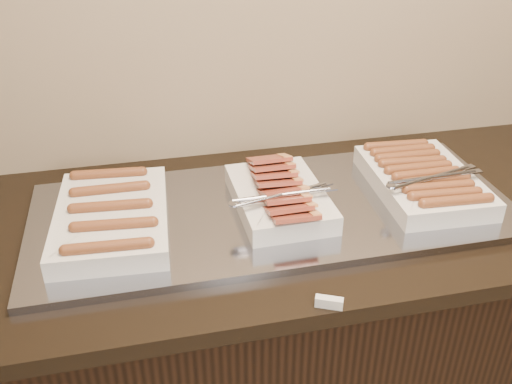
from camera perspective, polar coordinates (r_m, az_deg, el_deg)
counter at (r=1.73m, az=2.46°, el=-14.68°), size 2.06×0.76×0.90m
warming_tray at (r=1.44m, az=1.82°, el=-1.86°), size 1.20×0.50×0.02m
dish_left at (r=1.39m, az=-14.23°, el=-2.38°), size 0.28×0.40×0.07m
dish_center at (r=1.41m, az=2.36°, el=-0.37°), size 0.27×0.34×0.09m
dish_right at (r=1.55m, az=16.35°, el=1.25°), size 0.28×0.38×0.08m
label_holder at (r=1.17m, az=7.32°, el=-10.89°), size 0.06×0.04×0.02m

